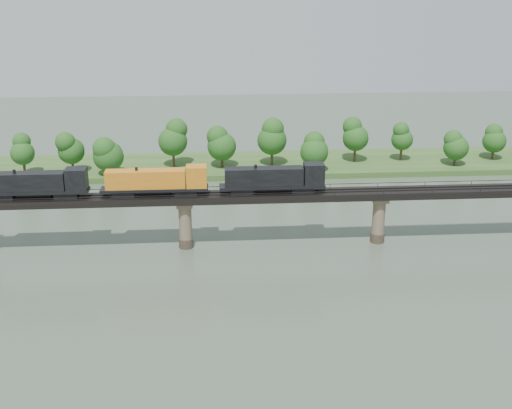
{
  "coord_description": "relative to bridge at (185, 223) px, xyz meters",
  "views": [
    {
      "loc": [
        5.79,
        -91.84,
        53.98
      ],
      "look_at": [
        14.44,
        30.0,
        9.0
      ],
      "focal_mm": 45.0,
      "sensor_mm": 36.0,
      "label": 1
    }
  ],
  "objects": [
    {
      "name": "far_bank",
      "position": [
        0.0,
        55.0,
        -4.66
      ],
      "size": [
        300.0,
        24.0,
        1.6
      ],
      "primitive_type": "cube",
      "color": "#315221",
      "rests_on": "ground"
    },
    {
      "name": "ground",
      "position": [
        0.0,
        -30.0,
        -5.46
      ],
      "size": [
        400.0,
        400.0,
        0.0
      ],
      "primitive_type": "plane",
      "color": "#3B4A3A",
      "rests_on": "ground"
    },
    {
      "name": "bridge_superstructure",
      "position": [
        0.0,
        0.0,
        6.33
      ],
      "size": [
        220.0,
        4.9,
        0.75
      ],
      "color": "black",
      "rests_on": "bridge"
    },
    {
      "name": "far_treeline",
      "position": [
        -8.21,
        50.52,
        3.37
      ],
      "size": [
        289.06,
        17.54,
        13.6
      ],
      "color": "#382619",
      "rests_on": "far_bank"
    },
    {
      "name": "freight_train",
      "position": [
        -13.43,
        -0.0,
        8.87
      ],
      "size": [
        86.14,
        3.36,
        5.93
      ],
      "color": "black",
      "rests_on": "bridge"
    },
    {
      "name": "bridge",
      "position": [
        0.0,
        0.0,
        0.0
      ],
      "size": [
        236.0,
        30.0,
        11.5
      ],
      "color": "#473A2D",
      "rests_on": "ground"
    }
  ]
}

